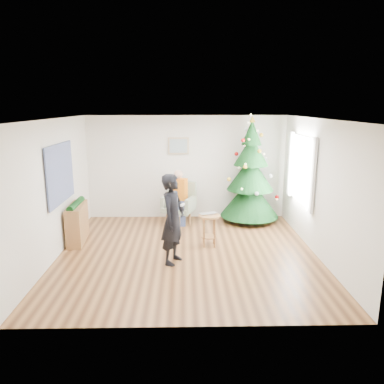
{
  "coord_description": "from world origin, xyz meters",
  "views": [
    {
      "loc": [
        -0.06,
        -6.89,
        2.84
      ],
      "look_at": [
        0.1,
        0.6,
        1.1
      ],
      "focal_mm": 35.0,
      "sensor_mm": 36.0,
      "label": 1
    }
  ],
  "objects_px": {
    "armchair": "(180,208)",
    "console": "(77,223)",
    "stool": "(209,230)",
    "christmas_tree": "(250,175)",
    "standing_man": "(173,219)"
  },
  "relations": [
    {
      "from": "christmas_tree",
      "to": "standing_man",
      "type": "distance_m",
      "value": 3.13
    },
    {
      "from": "armchair",
      "to": "console",
      "type": "height_order",
      "value": "armchair"
    },
    {
      "from": "standing_man",
      "to": "console",
      "type": "distance_m",
      "value": 2.39
    },
    {
      "from": "stool",
      "to": "armchair",
      "type": "bearing_deg",
      "value": 110.87
    },
    {
      "from": "christmas_tree",
      "to": "standing_man",
      "type": "xyz_separation_m",
      "value": [
        -1.83,
        -2.52,
        -0.34
      ]
    },
    {
      "from": "christmas_tree",
      "to": "standing_man",
      "type": "height_order",
      "value": "christmas_tree"
    },
    {
      "from": "stool",
      "to": "armchair",
      "type": "distance_m",
      "value": 1.76
    },
    {
      "from": "armchair",
      "to": "standing_man",
      "type": "height_order",
      "value": "standing_man"
    },
    {
      "from": "standing_man",
      "to": "console",
      "type": "relative_size",
      "value": 1.66
    },
    {
      "from": "stool",
      "to": "console",
      "type": "distance_m",
      "value": 2.8
    },
    {
      "from": "stool",
      "to": "armchair",
      "type": "relative_size",
      "value": 0.67
    },
    {
      "from": "christmas_tree",
      "to": "armchair",
      "type": "distance_m",
      "value": 1.92
    },
    {
      "from": "armchair",
      "to": "christmas_tree",
      "type": "bearing_deg",
      "value": 24.45
    },
    {
      "from": "standing_man",
      "to": "console",
      "type": "xyz_separation_m",
      "value": [
        -2.06,
        1.13,
        -0.43
      ]
    },
    {
      "from": "standing_man",
      "to": "console",
      "type": "height_order",
      "value": "standing_man"
    }
  ]
}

